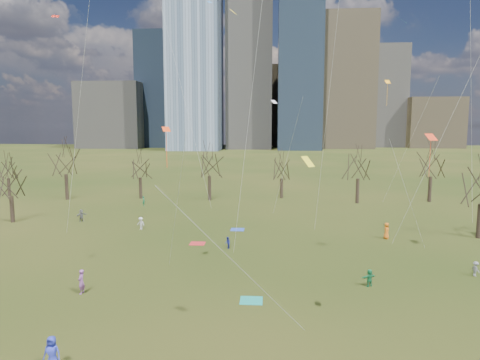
# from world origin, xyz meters

# --- Properties ---
(ground) EXTENTS (500.00, 500.00, 0.00)m
(ground) POSITION_xyz_m (0.00, 0.00, 0.00)
(ground) COLOR black
(ground) RESTS_ON ground
(downtown_skyline) EXTENTS (212.50, 78.00, 118.00)m
(downtown_skyline) POSITION_xyz_m (-2.43, 210.64, 39.01)
(downtown_skyline) COLOR slate
(downtown_skyline) RESTS_ON ground
(bare_tree_row) EXTENTS (113.04, 29.80, 9.50)m
(bare_tree_row) POSITION_xyz_m (-0.09, 37.22, 6.12)
(bare_tree_row) COLOR black
(bare_tree_row) RESTS_ON ground
(blanket_teal) EXTENTS (1.60, 1.50, 0.03)m
(blanket_teal) POSITION_xyz_m (1.68, -0.77, 0.01)
(blanket_teal) COLOR teal
(blanket_teal) RESTS_ON ground
(blanket_navy) EXTENTS (1.60, 1.50, 0.03)m
(blanket_navy) POSITION_xyz_m (-0.86, 19.99, 0.01)
(blanket_navy) COLOR blue
(blanket_navy) RESTS_ON ground
(blanket_crimson) EXTENTS (1.60, 1.50, 0.03)m
(blanket_crimson) POSITION_xyz_m (-4.60, 13.63, 0.01)
(blanket_crimson) COLOR red
(blanket_crimson) RESTS_ON ground
(person_0) EXTENTS (0.89, 0.59, 1.78)m
(person_0) POSITION_xyz_m (-8.03, -10.08, 0.89)
(person_0) COLOR #2732AC
(person_0) RESTS_ON ground
(person_3) EXTENTS (0.67, 0.90, 1.25)m
(person_3) POSITION_xyz_m (19.88, 5.45, 0.63)
(person_3) COLOR slate
(person_3) RESTS_ON ground
(person_5) EXTENTS (1.31, 0.95, 1.36)m
(person_5) POSITION_xyz_m (10.65, 2.58, 0.68)
(person_5) COLOR #1B7C48
(person_5) RESTS_ON ground
(person_7) EXTENTS (0.46, 0.68, 1.82)m
(person_7) POSITION_xyz_m (-10.89, -0.32, 0.91)
(person_7) COLOR #854890
(person_7) RESTS_ON ground
(person_8) EXTENTS (0.59, 0.69, 1.22)m
(person_8) POSITION_xyz_m (-1.25, 11.99, 0.61)
(person_8) COLOR navy
(person_8) RESTS_ON ground
(person_9) EXTENTS (1.09, 0.82, 1.49)m
(person_9) POSITION_xyz_m (-12.41, 19.36, 0.74)
(person_9) COLOR silver
(person_9) RESTS_ON ground
(person_11) EXTENTS (1.25, 1.49, 1.61)m
(person_11) POSITION_xyz_m (-21.33, 22.96, 0.80)
(person_11) COLOR #5B5C60
(person_11) RESTS_ON ground
(person_12) EXTENTS (0.82, 1.02, 1.81)m
(person_12) POSITION_xyz_m (15.74, 16.93, 0.91)
(person_12) COLOR orange
(person_12) RESTS_ON ground
(person_13) EXTENTS (0.54, 0.64, 1.50)m
(person_13) POSITION_xyz_m (-16.48, 34.30, 0.75)
(person_13) COLOR #197147
(person_13) RESTS_ON ground
(kites_airborne) EXTENTS (56.09, 49.54, 33.39)m
(kites_airborne) POSITION_xyz_m (5.36, 12.29, 13.51)
(kites_airborne) COLOR #FD4615
(kites_airborne) RESTS_ON ground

